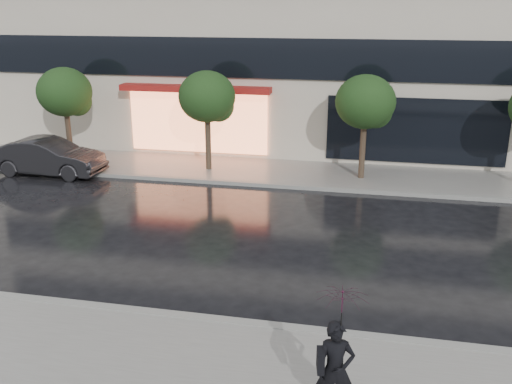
# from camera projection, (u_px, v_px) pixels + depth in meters

# --- Properties ---
(ground) EXTENTS (120.00, 120.00, 0.00)m
(ground) POSITION_uv_depth(u_px,v_px,m) (212.00, 299.00, 12.96)
(ground) COLOR black
(ground) RESTS_ON ground
(sidewalk_far) EXTENTS (60.00, 3.50, 0.12)m
(sidewalk_far) POSITION_uv_depth(u_px,v_px,m) (284.00, 173.00, 22.46)
(sidewalk_far) COLOR slate
(sidewalk_far) RESTS_ON ground
(curb_near) EXTENTS (60.00, 0.25, 0.14)m
(curb_near) POSITION_uv_depth(u_px,v_px,m) (199.00, 319.00, 12.01)
(curb_near) COLOR gray
(curb_near) RESTS_ON ground
(curb_far) EXTENTS (60.00, 0.25, 0.14)m
(curb_far) POSITION_uv_depth(u_px,v_px,m) (276.00, 186.00, 20.83)
(curb_far) COLOR gray
(curb_far) RESTS_ON ground
(tree_far_west) EXTENTS (2.20, 2.20, 3.99)m
(tree_far_west) POSITION_uv_depth(u_px,v_px,m) (66.00, 94.00, 23.09)
(tree_far_west) COLOR #33261C
(tree_far_west) RESTS_ON ground
(tree_mid_west) EXTENTS (2.20, 2.20, 3.99)m
(tree_mid_west) POSITION_uv_depth(u_px,v_px,m) (209.00, 99.00, 21.93)
(tree_mid_west) COLOR #33261C
(tree_mid_west) RESTS_ON ground
(tree_mid_east) EXTENTS (2.20, 2.20, 3.99)m
(tree_mid_east) POSITION_uv_depth(u_px,v_px,m) (367.00, 104.00, 20.77)
(tree_mid_east) COLOR #33261C
(tree_mid_east) RESTS_ON ground
(parked_car) EXTENTS (4.39, 1.62, 1.44)m
(parked_car) POSITION_uv_depth(u_px,v_px,m) (48.00, 157.00, 22.19)
(parked_car) COLOR black
(parked_car) RESTS_ON ground
(pedestrian_with_umbrella) EXTENTS (0.94, 0.95, 2.22)m
(pedestrian_with_umbrella) POSITION_uv_depth(u_px,v_px,m) (339.00, 338.00, 8.75)
(pedestrian_with_umbrella) COLOR black
(pedestrian_with_umbrella) RESTS_ON sidewalk_near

